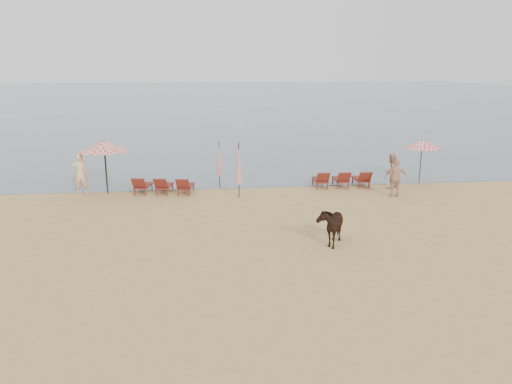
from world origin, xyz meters
TOP-DOWN VIEW (x-y plane):
  - ground at (0.00, 0.00)m, footprint 120.00×120.00m
  - sea at (0.00, 80.00)m, footprint 160.00×140.00m
  - lounger_cluster_left at (-3.80, 9.42)m, footprint 2.85×1.99m
  - lounger_cluster_right at (4.73, 9.74)m, footprint 2.70×1.66m
  - umbrella_open_left_a at (-6.36, 9.70)m, footprint 2.18×2.18m
  - umbrella_open_left_b at (-6.68, 11.23)m, footprint 1.82×1.86m
  - umbrella_open_right at (8.84, 10.06)m, footprint 1.81×1.81m
  - umbrella_closed_left at (-1.16, 10.48)m, footprint 0.27×0.27m
  - umbrella_closed_right at (-0.38, 8.39)m, footprint 0.30×0.30m
  - cow at (2.17, 2.11)m, footprint 1.30×1.73m
  - beachgoer_left at (-7.54, 9.76)m, footprint 0.75×0.54m
  - beachgoer_right_a at (7.00, 9.23)m, footprint 1.04×0.97m
  - beachgoer_right_b at (6.64, 7.69)m, footprint 1.10×0.69m

SIDE VIEW (x-z plane):
  - ground at x=0.00m, z-range 0.00..0.00m
  - sea at x=0.00m, z-range -0.03..0.03m
  - lounger_cluster_left at x=-3.80m, z-range 0.11..0.69m
  - lounger_cluster_right at x=4.73m, z-range 0.11..0.69m
  - cow at x=2.17m, z-range 0.00..1.33m
  - beachgoer_right_a at x=7.00m, z-range 0.00..1.69m
  - beachgoer_right_b at x=6.64m, z-range 0.00..1.75m
  - beachgoer_left at x=-7.54m, z-range 0.00..1.92m
  - umbrella_closed_left at x=-1.16m, z-range 0.25..2.47m
  - umbrella_closed_right at x=-0.38m, z-range 0.29..2.78m
  - umbrella_open_right at x=8.84m, z-range 0.89..3.10m
  - umbrella_open_left_b at x=-6.68m, z-range 0.85..3.17m
  - umbrella_open_left_a at x=-6.36m, z-range 0.99..3.47m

